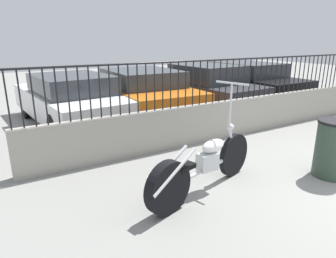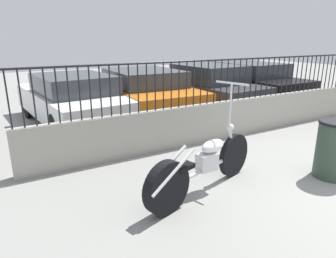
{
  "view_description": "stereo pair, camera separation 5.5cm",
  "coord_description": "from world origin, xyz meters",
  "px_view_note": "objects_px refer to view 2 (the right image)",
  "views": [
    {
      "loc": [
        -4.6,
        -1.72,
        2.06
      ],
      "look_at": [
        -2.29,
        2.15,
        0.7
      ],
      "focal_mm": 32.0,
      "sensor_mm": 36.0,
      "label": 1
    },
    {
      "loc": [
        -4.55,
        -1.74,
        2.06
      ],
      "look_at": [
        -2.29,
        2.15,
        0.7
      ],
      "focal_mm": 32.0,
      "sensor_mm": 36.0,
      "label": 2
    }
  ],
  "objects_px": {
    "trash_bin": "(334,149)",
    "car_orange": "(142,92)",
    "motorcycle_silver": "(199,168)",
    "car_black": "(245,81)",
    "car_dark_grey": "(205,86)",
    "car_white": "(72,99)"
  },
  "relations": [
    {
      "from": "trash_bin",
      "to": "car_orange",
      "type": "distance_m",
      "value": 5.19
    },
    {
      "from": "motorcycle_silver",
      "to": "car_orange",
      "type": "xyz_separation_m",
      "value": [
        1.31,
        4.55,
        0.25
      ]
    },
    {
      "from": "car_orange",
      "to": "car_black",
      "type": "distance_m",
      "value": 4.0
    },
    {
      "from": "trash_bin",
      "to": "car_orange",
      "type": "height_order",
      "value": "car_orange"
    },
    {
      "from": "trash_bin",
      "to": "car_dark_grey",
      "type": "distance_m",
      "value": 5.16
    },
    {
      "from": "car_white",
      "to": "motorcycle_silver",
      "type": "bearing_deg",
      "value": -177.83
    },
    {
      "from": "car_white",
      "to": "car_orange",
      "type": "xyz_separation_m",
      "value": [
        1.91,
        0.08,
        0.01
      ]
    },
    {
      "from": "car_black",
      "to": "car_dark_grey",
      "type": "bearing_deg",
      "value": 96.46
    },
    {
      "from": "car_black",
      "to": "car_white",
      "type": "bearing_deg",
      "value": 91.34
    },
    {
      "from": "car_white",
      "to": "car_dark_grey",
      "type": "distance_m",
      "value": 4.02
    },
    {
      "from": "trash_bin",
      "to": "car_orange",
      "type": "xyz_separation_m",
      "value": [
        -0.8,
        5.12,
        0.2
      ]
    },
    {
      "from": "motorcycle_silver",
      "to": "trash_bin",
      "type": "height_order",
      "value": "motorcycle_silver"
    },
    {
      "from": "car_orange",
      "to": "car_black",
      "type": "relative_size",
      "value": 0.99
    },
    {
      "from": "car_orange",
      "to": "trash_bin",
      "type": "bearing_deg",
      "value": -169.05
    },
    {
      "from": "car_dark_grey",
      "to": "motorcycle_silver",
      "type": "bearing_deg",
      "value": 139.26
    },
    {
      "from": "motorcycle_silver",
      "to": "car_black",
      "type": "relative_size",
      "value": 0.47
    },
    {
      "from": "car_orange",
      "to": "motorcycle_silver",
      "type": "bearing_deg",
      "value": 165.98
    },
    {
      "from": "car_orange",
      "to": "car_dark_grey",
      "type": "xyz_separation_m",
      "value": [
        2.1,
        -0.13,
        0.01
      ]
    },
    {
      "from": "motorcycle_silver",
      "to": "car_dark_grey",
      "type": "height_order",
      "value": "motorcycle_silver"
    },
    {
      "from": "trash_bin",
      "to": "car_black",
      "type": "relative_size",
      "value": 0.2
    },
    {
      "from": "trash_bin",
      "to": "car_dark_grey",
      "type": "bearing_deg",
      "value": 75.43
    },
    {
      "from": "car_white",
      "to": "car_orange",
      "type": "distance_m",
      "value": 1.92
    }
  ]
}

